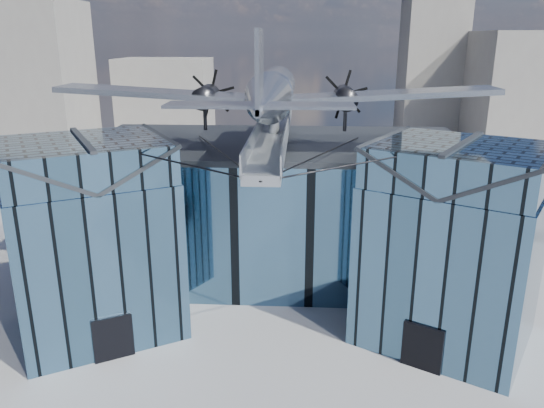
{
  "coord_description": "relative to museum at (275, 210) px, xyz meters",
  "views": [
    {
      "loc": [
        1.8,
        -29.74,
        17.28
      ],
      "look_at": [
        0.0,
        2.0,
        7.2
      ],
      "focal_mm": 35.0,
      "sensor_mm": 36.0,
      "label": 1
    }
  ],
  "objects": [
    {
      "name": "ground_plane",
      "position": [
        -0.0,
        -5.82,
        -5.54
      ],
      "size": [
        120.0,
        120.0,
        0.0
      ],
      "primitive_type": "plane",
      "color": "gray"
    },
    {
      "name": "bg_towers",
      "position": [
        1.45,
        44.67,
        4.47
      ],
      "size": [
        77.0,
        24.5,
        26.0
      ],
      "color": "gray",
      "rests_on": "ground"
    },
    {
      "name": "museum",
      "position": [
        0.0,
        0.0,
        0.0
      ],
      "size": [
        32.88,
        24.5,
        17.6
      ],
      "color": "#426886",
      "rests_on": "ground"
    }
  ]
}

